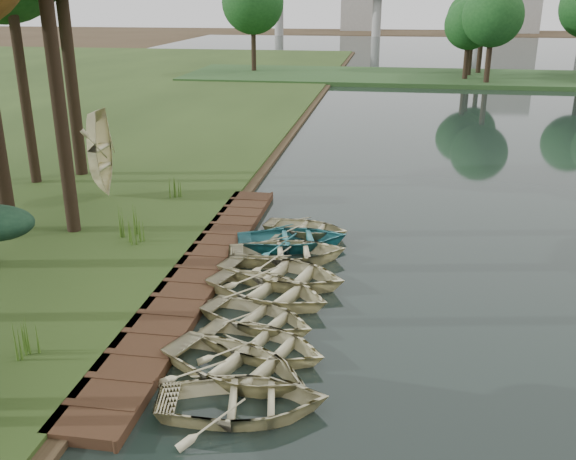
# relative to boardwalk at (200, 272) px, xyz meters

# --- Properties ---
(ground) EXTENTS (300.00, 300.00, 0.00)m
(ground) POSITION_rel_boardwalk_xyz_m (1.60, 0.00, -0.15)
(ground) COLOR #3D2F1D
(boardwalk) EXTENTS (1.60, 16.00, 0.30)m
(boardwalk) POSITION_rel_boardwalk_xyz_m (0.00, 0.00, 0.00)
(boardwalk) COLOR #3B2517
(boardwalk) RESTS_ON ground
(peninsula) EXTENTS (50.00, 14.00, 0.45)m
(peninsula) POSITION_rel_boardwalk_xyz_m (9.60, 50.00, 0.08)
(peninsula) COLOR #284920
(peninsula) RESTS_ON ground
(far_trees) EXTENTS (45.60, 5.60, 8.80)m
(far_trees) POSITION_rel_boardwalk_xyz_m (6.27, 50.00, 6.28)
(far_trees) COLOR black
(far_trees) RESTS_ON peninsula
(bridge) EXTENTS (95.90, 4.00, 8.60)m
(bridge) POSITION_rel_boardwalk_xyz_m (13.91, 120.00, 6.93)
(bridge) COLOR #A5A5A0
(bridge) RESTS_ON ground
(building_b) EXTENTS (8.00, 8.00, 12.00)m
(building_b) POSITION_rel_boardwalk_xyz_m (-3.40, 145.00, 5.85)
(building_b) COLOR #A5A5A0
(building_b) RESTS_ON ground
(rowboat_0) EXTENTS (3.87, 3.06, 0.72)m
(rowboat_0) POSITION_rel_boardwalk_xyz_m (2.83, -6.45, 0.26)
(rowboat_0) COLOR beige
(rowboat_0) RESTS_ON water
(rowboat_1) EXTENTS (4.27, 3.72, 0.74)m
(rowboat_1) POSITION_rel_boardwalk_xyz_m (2.37, -5.17, 0.27)
(rowboat_1) COLOR beige
(rowboat_1) RESTS_ON water
(rowboat_2) EXTENTS (3.77, 3.18, 0.67)m
(rowboat_2) POSITION_rel_boardwalk_xyz_m (2.75, -4.14, 0.23)
(rowboat_2) COLOR beige
(rowboat_2) RESTS_ON water
(rowboat_3) EXTENTS (3.70, 3.18, 0.64)m
(rowboat_3) POSITION_rel_boardwalk_xyz_m (2.38, -2.82, 0.22)
(rowboat_3) COLOR beige
(rowboat_3) RESTS_ON water
(rowboat_4) EXTENTS (4.39, 3.81, 0.76)m
(rowboat_4) POSITION_rel_boardwalk_xyz_m (2.37, -1.33, 0.28)
(rowboat_4) COLOR beige
(rowboat_4) RESTS_ON water
(rowboat_5) EXTENTS (4.46, 3.69, 0.80)m
(rowboat_5) POSITION_rel_boardwalk_xyz_m (2.56, -0.12, 0.30)
(rowboat_5) COLOR beige
(rowboat_5) RESTS_ON water
(rowboat_6) EXTENTS (4.24, 3.44, 0.77)m
(rowboat_6) POSITION_rel_boardwalk_xyz_m (2.46, 1.51, 0.29)
(rowboat_6) COLOR beige
(rowboat_6) RESTS_ON water
(rowboat_7) EXTENTS (4.24, 3.50, 0.76)m
(rowboat_7) POSITION_rel_boardwalk_xyz_m (2.44, 2.73, 0.28)
(rowboat_7) COLOR teal
(rowboat_7) RESTS_ON water
(rowboat_8) EXTENTS (3.36, 2.67, 0.63)m
(rowboat_8) POSITION_rel_boardwalk_xyz_m (2.72, 4.02, 0.21)
(rowboat_8) COLOR beige
(rowboat_8) RESTS_ON water
(stored_rowboat) EXTENTS (3.65, 2.69, 0.73)m
(stored_rowboat) POSITION_rel_boardwalk_xyz_m (-5.88, 6.53, 0.52)
(stored_rowboat) COLOR beige
(stored_rowboat) RESTS_ON bank
(reeds_0) EXTENTS (0.60, 0.60, 0.88)m
(reeds_0) POSITION_rel_boardwalk_xyz_m (-2.47, -5.53, 0.59)
(reeds_0) COLOR #3F661E
(reeds_0) RESTS_ON bank
(reeds_1) EXTENTS (0.60, 0.60, 1.10)m
(reeds_1) POSITION_rel_boardwalk_xyz_m (-3.15, 2.30, 0.70)
(reeds_1) COLOR #3F661E
(reeds_1) RESTS_ON bank
(reeds_2) EXTENTS (0.60, 0.60, 0.86)m
(reeds_2) POSITION_rel_boardwalk_xyz_m (-2.66, 1.72, 0.58)
(reeds_2) COLOR #3F661E
(reeds_2) RESTS_ON bank
(reeds_3) EXTENTS (0.60, 0.60, 0.87)m
(reeds_3) POSITION_rel_boardwalk_xyz_m (-2.96, 6.87, 0.59)
(reeds_3) COLOR #3F661E
(reeds_3) RESTS_ON bank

